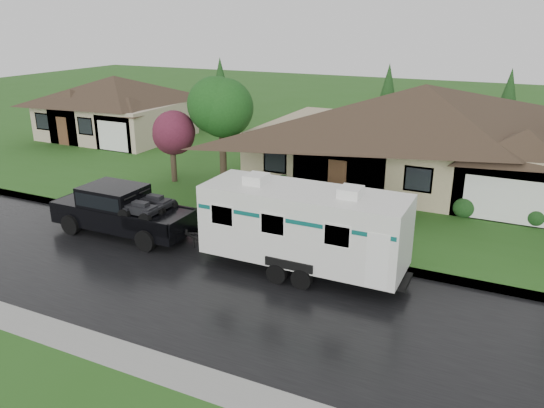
% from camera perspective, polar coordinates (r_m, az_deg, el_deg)
% --- Properties ---
extents(ground, '(140.00, 140.00, 0.00)m').
position_cam_1_polar(ground, '(20.18, 1.80, -7.80)').
color(ground, '#27571B').
rests_on(ground, ground).
extents(road, '(140.00, 8.00, 0.01)m').
position_cam_1_polar(road, '(18.58, -0.75, -10.34)').
color(road, black).
rests_on(road, ground).
extents(curb, '(140.00, 0.50, 0.15)m').
position_cam_1_polar(curb, '(22.02, 4.19, -5.18)').
color(curb, gray).
rests_on(curb, ground).
extents(lawn, '(140.00, 26.00, 0.15)m').
position_cam_1_polar(lawn, '(33.52, 12.29, 3.17)').
color(lawn, '#27571B').
rests_on(lawn, ground).
extents(house_main, '(19.44, 10.80, 6.90)m').
position_cam_1_polar(house_main, '(31.17, 16.35, 8.27)').
color(house_main, tan).
rests_on(house_main, lawn).
extents(house_far, '(10.80, 8.64, 5.80)m').
position_cam_1_polar(house_far, '(43.83, -16.36, 10.50)').
color(house_far, tan).
rests_on(house_far, lawn).
extents(tree_left_green, '(3.54, 3.54, 5.86)m').
position_cam_1_polar(tree_left_green, '(30.59, -5.44, 9.94)').
color(tree_left_green, '#382B1E').
rests_on(tree_left_green, lawn).
extents(tree_red, '(2.47, 2.47, 4.09)m').
position_cam_1_polar(tree_red, '(30.92, -10.74, 7.47)').
color(tree_red, '#382B1E').
rests_on(tree_red, lawn).
extents(shrub_row, '(13.60, 1.00, 1.00)m').
position_cam_1_polar(shrub_row, '(27.62, 13.52, 0.80)').
color(shrub_row, '#143814').
rests_on(shrub_row, lawn).
extents(pickup_truck, '(6.56, 2.49, 2.19)m').
position_cam_1_polar(pickup_truck, '(24.56, -16.01, -0.49)').
color(pickup_truck, black).
rests_on(pickup_truck, ground).
extents(travel_trailer, '(8.09, 2.84, 3.63)m').
position_cam_1_polar(travel_trailer, '(19.81, 3.41, -2.24)').
color(travel_trailer, silver).
rests_on(travel_trailer, ground).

